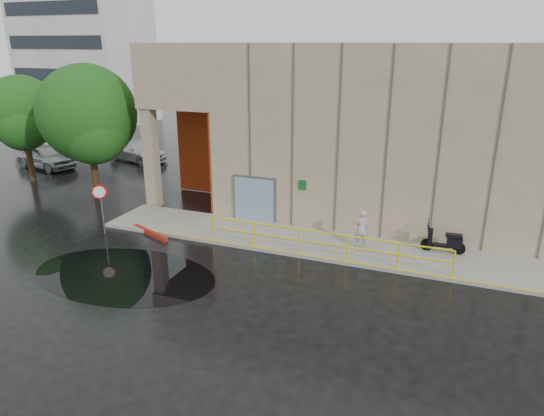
{
  "coord_description": "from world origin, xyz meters",
  "views": [
    {
      "loc": [
        8.64,
        -13.53,
        8.03
      ],
      "look_at": [
        2.21,
        3.0,
        1.94
      ],
      "focal_mm": 32.0,
      "sensor_mm": 36.0,
      "label": 1
    }
  ],
  "objects_px": {
    "red_curb": "(150,233)",
    "car_c": "(137,151)",
    "scooter": "(445,235)",
    "stop_sign": "(100,197)",
    "tree_near": "(89,118)",
    "car_b": "(43,148)",
    "car_a": "(45,156)",
    "person": "(361,229)",
    "tree_far": "(22,115)"
  },
  "relations": [
    {
      "from": "tree_near",
      "to": "tree_far",
      "type": "xyz_separation_m",
      "value": [
        -6.01,
        1.28,
        -0.36
      ]
    },
    {
      "from": "stop_sign",
      "to": "tree_far",
      "type": "xyz_separation_m",
      "value": [
        -9.75,
        5.34,
        2.3
      ]
    },
    {
      "from": "stop_sign",
      "to": "red_curb",
      "type": "bearing_deg",
      "value": 1.46
    },
    {
      "from": "red_curb",
      "to": "tree_far",
      "type": "bearing_deg",
      "value": 157.97
    },
    {
      "from": "tree_near",
      "to": "tree_far",
      "type": "height_order",
      "value": "tree_near"
    },
    {
      "from": "stop_sign",
      "to": "tree_near",
      "type": "distance_m",
      "value": 6.13
    },
    {
      "from": "car_c",
      "to": "tree_near",
      "type": "bearing_deg",
      "value": -141.37
    },
    {
      "from": "stop_sign",
      "to": "car_c",
      "type": "distance_m",
      "value": 14.13
    },
    {
      "from": "car_b",
      "to": "tree_near",
      "type": "xyz_separation_m",
      "value": [
        10.18,
        -6.27,
        3.58
      ]
    },
    {
      "from": "car_a",
      "to": "tree_near",
      "type": "distance_m",
      "value": 9.49
    },
    {
      "from": "tree_near",
      "to": "car_c",
      "type": "bearing_deg",
      "value": 112.42
    },
    {
      "from": "tree_near",
      "to": "tree_far",
      "type": "bearing_deg",
      "value": 167.99
    },
    {
      "from": "car_b",
      "to": "car_a",
      "type": "bearing_deg",
      "value": -124.29
    },
    {
      "from": "stop_sign",
      "to": "tree_near",
      "type": "xyz_separation_m",
      "value": [
        -3.73,
        4.06,
        2.67
      ]
    },
    {
      "from": "tree_far",
      "to": "car_c",
      "type": "bearing_deg",
      "value": 68.77
    },
    {
      "from": "person",
      "to": "scooter",
      "type": "bearing_deg",
      "value": 166.77
    },
    {
      "from": "red_curb",
      "to": "car_b",
      "type": "height_order",
      "value": "car_b"
    },
    {
      "from": "car_c",
      "to": "red_curb",
      "type": "bearing_deg",
      "value": -125.73
    },
    {
      "from": "car_a",
      "to": "tree_near",
      "type": "xyz_separation_m",
      "value": [
        7.77,
        -4.15,
        3.55
      ]
    },
    {
      "from": "red_curb",
      "to": "car_c",
      "type": "height_order",
      "value": "car_c"
    },
    {
      "from": "car_a",
      "to": "car_b",
      "type": "xyz_separation_m",
      "value": [
        -2.41,
        2.12,
        -0.03
      ]
    },
    {
      "from": "tree_far",
      "to": "scooter",
      "type": "bearing_deg",
      "value": -5.81
    },
    {
      "from": "car_c",
      "to": "car_a",
      "type": "bearing_deg",
      "value": 148.24
    },
    {
      "from": "red_curb",
      "to": "car_c",
      "type": "xyz_separation_m",
      "value": [
        -9.08,
        11.6,
        0.62
      ]
    },
    {
      "from": "person",
      "to": "tree_near",
      "type": "xyz_separation_m",
      "value": [
        -14.66,
        1.78,
        3.4
      ]
    },
    {
      "from": "red_curb",
      "to": "car_c",
      "type": "bearing_deg",
      "value": 128.06
    },
    {
      "from": "car_b",
      "to": "tree_far",
      "type": "height_order",
      "value": "tree_far"
    },
    {
      "from": "scooter",
      "to": "red_curb",
      "type": "height_order",
      "value": "scooter"
    },
    {
      "from": "scooter",
      "to": "car_c",
      "type": "height_order",
      "value": "scooter"
    },
    {
      "from": "car_b",
      "to": "tree_far",
      "type": "bearing_deg",
      "value": -133.13
    },
    {
      "from": "car_c",
      "to": "tree_far",
      "type": "distance_m",
      "value": 8.04
    },
    {
      "from": "person",
      "to": "tree_far",
      "type": "bearing_deg",
      "value": -33.06
    },
    {
      "from": "person",
      "to": "red_curb",
      "type": "xyz_separation_m",
      "value": [
        -8.93,
        -1.69,
        -0.85
      ]
    },
    {
      "from": "red_curb",
      "to": "tree_near",
      "type": "height_order",
      "value": "tree_near"
    },
    {
      "from": "person",
      "to": "car_a",
      "type": "bearing_deg",
      "value": -39.45
    },
    {
      "from": "scooter",
      "to": "car_c",
      "type": "bearing_deg",
      "value": 154.11
    },
    {
      "from": "stop_sign",
      "to": "car_a",
      "type": "relative_size",
      "value": 0.49
    },
    {
      "from": "scooter",
      "to": "tree_near",
      "type": "height_order",
      "value": "tree_near"
    },
    {
      "from": "stop_sign",
      "to": "tree_near",
      "type": "height_order",
      "value": "tree_near"
    },
    {
      "from": "person",
      "to": "tree_near",
      "type": "height_order",
      "value": "tree_near"
    },
    {
      "from": "car_b",
      "to": "tree_far",
      "type": "distance_m",
      "value": 7.25
    },
    {
      "from": "person",
      "to": "tree_near",
      "type": "distance_m",
      "value": 15.15
    },
    {
      "from": "stop_sign",
      "to": "tree_far",
      "type": "bearing_deg",
      "value": 136.22
    },
    {
      "from": "red_curb",
      "to": "tree_near",
      "type": "relative_size",
      "value": 0.34
    },
    {
      "from": "stop_sign",
      "to": "car_c",
      "type": "height_order",
      "value": "stop_sign"
    },
    {
      "from": "red_curb",
      "to": "tree_far",
      "type": "relative_size",
      "value": 0.38
    },
    {
      "from": "red_curb",
      "to": "car_c",
      "type": "distance_m",
      "value": 14.74
    },
    {
      "from": "scooter",
      "to": "red_curb",
      "type": "bearing_deg",
      "value": -171.34
    },
    {
      "from": "car_c",
      "to": "tree_near",
      "type": "xyz_separation_m",
      "value": [
        3.35,
        -8.13,
        3.63
      ]
    },
    {
      "from": "scooter",
      "to": "tree_far",
      "type": "bearing_deg",
      "value": 171.96
    }
  ]
}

